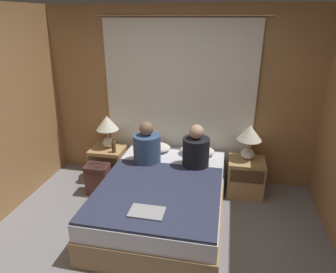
{
  "coord_description": "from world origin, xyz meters",
  "views": [
    {
      "loc": [
        0.68,
        -2.27,
        2.33
      ],
      "look_at": [
        0.0,
        1.08,
        0.96
      ],
      "focal_mm": 32.0,
      "sensor_mm": 36.0,
      "label": 1
    }
  ],
  "objects_px": {
    "lamp_left": "(107,126)",
    "beer_bottle_on_left_stand": "(114,147)",
    "bed": "(163,199)",
    "backpack_on_floor": "(98,177)",
    "nightstand_left": "(109,164)",
    "pillow_right": "(197,151)",
    "nightstand_right": "(245,177)",
    "laptop_on_bed": "(147,212)",
    "person_left_in_bed": "(147,147)",
    "lamp_right": "(249,137)",
    "pillow_left": "(154,147)",
    "person_right_in_bed": "(196,150)"
  },
  "relations": [
    {
      "from": "nightstand_right",
      "to": "lamp_left",
      "type": "distance_m",
      "value": 2.11
    },
    {
      "from": "pillow_right",
      "to": "person_left_in_bed",
      "type": "bearing_deg",
      "value": -149.26
    },
    {
      "from": "nightstand_right",
      "to": "laptop_on_bed",
      "type": "bearing_deg",
      "value": -125.23
    },
    {
      "from": "nightstand_right",
      "to": "beer_bottle_on_left_stand",
      "type": "bearing_deg",
      "value": -176.58
    },
    {
      "from": "lamp_right",
      "to": "pillow_left",
      "type": "distance_m",
      "value": 1.36
    },
    {
      "from": "nightstand_left",
      "to": "pillow_left",
      "type": "height_order",
      "value": "pillow_left"
    },
    {
      "from": "bed",
      "to": "laptop_on_bed",
      "type": "height_order",
      "value": "laptop_on_bed"
    },
    {
      "from": "nightstand_right",
      "to": "backpack_on_floor",
      "type": "xyz_separation_m",
      "value": [
        -2.02,
        -0.41,
        -0.01
      ]
    },
    {
      "from": "bed",
      "to": "backpack_on_floor",
      "type": "distance_m",
      "value": 1.07
    },
    {
      "from": "nightstand_left",
      "to": "backpack_on_floor",
      "type": "height_order",
      "value": "nightstand_left"
    },
    {
      "from": "lamp_right",
      "to": "backpack_on_floor",
      "type": "xyz_separation_m",
      "value": [
        -2.02,
        -0.47,
        -0.59
      ]
    },
    {
      "from": "nightstand_left",
      "to": "lamp_right",
      "type": "bearing_deg",
      "value": 1.57
    },
    {
      "from": "lamp_right",
      "to": "backpack_on_floor",
      "type": "height_order",
      "value": "lamp_right"
    },
    {
      "from": "nightstand_left",
      "to": "pillow_right",
      "type": "relative_size",
      "value": 1.03
    },
    {
      "from": "pillow_left",
      "to": "beer_bottle_on_left_stand",
      "type": "relative_size",
      "value": 2.39
    },
    {
      "from": "lamp_right",
      "to": "laptop_on_bed",
      "type": "distance_m",
      "value": 1.84
    },
    {
      "from": "lamp_left",
      "to": "pillow_left",
      "type": "height_order",
      "value": "lamp_left"
    },
    {
      "from": "nightstand_right",
      "to": "pillow_left",
      "type": "distance_m",
      "value": 1.37
    },
    {
      "from": "nightstand_left",
      "to": "beer_bottle_on_left_stand",
      "type": "xyz_separation_m",
      "value": [
        0.14,
        -0.11,
        0.33
      ]
    },
    {
      "from": "pillow_left",
      "to": "laptop_on_bed",
      "type": "relative_size",
      "value": 1.43
    },
    {
      "from": "laptop_on_bed",
      "to": "backpack_on_floor",
      "type": "distance_m",
      "value": 1.47
    },
    {
      "from": "pillow_right",
      "to": "lamp_right",
      "type": "bearing_deg",
      "value": 0.08
    },
    {
      "from": "pillow_left",
      "to": "beer_bottle_on_left_stand",
      "type": "xyz_separation_m",
      "value": [
        -0.55,
        -0.17,
        0.02
      ]
    },
    {
      "from": "lamp_left",
      "to": "pillow_left",
      "type": "relative_size",
      "value": 0.99
    },
    {
      "from": "beer_bottle_on_left_stand",
      "to": "laptop_on_bed",
      "type": "relative_size",
      "value": 0.6
    },
    {
      "from": "lamp_right",
      "to": "person_left_in_bed",
      "type": "bearing_deg",
      "value": -164.19
    },
    {
      "from": "lamp_right",
      "to": "pillow_right",
      "type": "xyz_separation_m",
      "value": [
        -0.69,
        -0.0,
        -0.27
      ]
    },
    {
      "from": "nightstand_left",
      "to": "laptop_on_bed",
      "type": "xyz_separation_m",
      "value": [
        1.0,
        -1.45,
        0.29
      ]
    },
    {
      "from": "lamp_left",
      "to": "pillow_right",
      "type": "xyz_separation_m",
      "value": [
        1.33,
        -0.0,
        -0.27
      ]
    },
    {
      "from": "bed",
      "to": "nightstand_left",
      "type": "distance_m",
      "value": 1.26
    },
    {
      "from": "lamp_left",
      "to": "beer_bottle_on_left_stand",
      "type": "bearing_deg",
      "value": -49.23
    },
    {
      "from": "person_left_in_bed",
      "to": "person_right_in_bed",
      "type": "xyz_separation_m",
      "value": [
        0.65,
        0.0,
        0.0
      ]
    },
    {
      "from": "bed",
      "to": "person_right_in_bed",
      "type": "bearing_deg",
      "value": 52.28
    },
    {
      "from": "pillow_right",
      "to": "person_left_in_bed",
      "type": "relative_size",
      "value": 0.86
    },
    {
      "from": "nightstand_right",
      "to": "pillow_right",
      "type": "distance_m",
      "value": 0.76
    },
    {
      "from": "bed",
      "to": "pillow_right",
      "type": "bearing_deg",
      "value": 68.63
    },
    {
      "from": "lamp_left",
      "to": "backpack_on_floor",
      "type": "distance_m",
      "value": 0.75
    },
    {
      "from": "bed",
      "to": "laptop_on_bed",
      "type": "distance_m",
      "value": 0.75
    },
    {
      "from": "laptop_on_bed",
      "to": "bed",
      "type": "bearing_deg",
      "value": 89.21
    },
    {
      "from": "person_left_in_bed",
      "to": "pillow_left",
      "type": "bearing_deg",
      "value": 90.85
    },
    {
      "from": "pillow_right",
      "to": "laptop_on_bed",
      "type": "bearing_deg",
      "value": -102.28
    },
    {
      "from": "pillow_right",
      "to": "lamp_left",
      "type": "bearing_deg",
      "value": 179.96
    },
    {
      "from": "lamp_right",
      "to": "pillow_right",
      "type": "bearing_deg",
      "value": -179.92
    },
    {
      "from": "lamp_right",
      "to": "bed",
      "type": "bearing_deg",
      "value": -141.27
    },
    {
      "from": "lamp_left",
      "to": "person_left_in_bed",
      "type": "height_order",
      "value": "person_left_in_bed"
    },
    {
      "from": "person_right_in_bed",
      "to": "laptop_on_bed",
      "type": "xyz_separation_m",
      "value": [
        -0.35,
        -1.13,
        -0.19
      ]
    },
    {
      "from": "pillow_left",
      "to": "backpack_on_floor",
      "type": "xyz_separation_m",
      "value": [
        -0.69,
        -0.46,
        -0.32
      ]
    },
    {
      "from": "laptop_on_bed",
      "to": "backpack_on_floor",
      "type": "xyz_separation_m",
      "value": [
        -1.0,
        1.04,
        -0.3
      ]
    },
    {
      "from": "nightstand_right",
      "to": "lamp_left",
      "type": "height_order",
      "value": "lamp_left"
    },
    {
      "from": "pillow_left",
      "to": "bed",
      "type": "bearing_deg",
      "value": -68.63
    }
  ]
}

